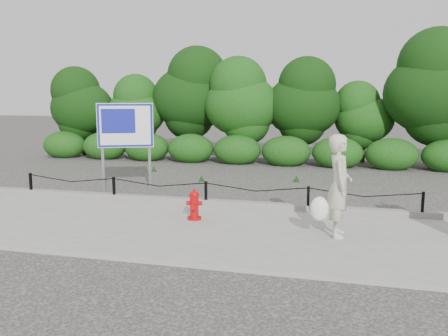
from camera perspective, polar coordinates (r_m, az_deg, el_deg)
ground at (r=11.81m, az=-2.18°, el=-4.87°), size 90.00×90.00×0.00m
sidewalk at (r=9.97m, az=-5.50°, el=-7.26°), size 14.00×4.00×0.08m
curb at (r=11.82m, az=-2.11°, el=-4.11°), size 14.00×0.22×0.14m
chain_barrier at (r=11.71m, az=-2.19°, el=-2.70°), size 10.06×0.06×0.60m
treeline at (r=20.06m, az=7.37°, el=8.29°), size 20.29×3.98×5.16m
fire_hydrant at (r=10.41m, az=-3.60°, el=-4.48°), size 0.37×0.39×0.67m
pedestrian at (r=9.32m, az=13.54°, el=-2.26°), size 0.79×0.76×1.98m
advertising_sign at (r=14.03m, az=-11.80°, el=4.58°), size 1.48×0.71×2.55m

